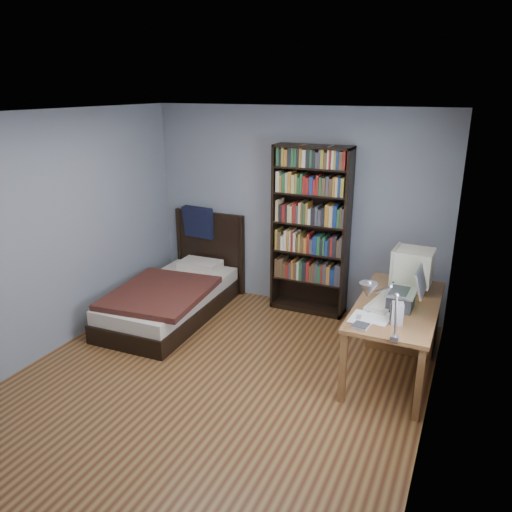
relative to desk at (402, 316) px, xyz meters
name	(u,v)px	position (x,y,z in m)	size (l,w,h in m)	color
room	(216,260)	(-1.48, -1.33, 0.84)	(4.20, 4.24, 2.50)	#562D19
desk	(402,316)	(0.00, 0.00, 0.00)	(0.75, 1.54, 0.73)	brown
crt_monitor	(412,267)	(0.05, -0.02, 0.56)	(0.40, 0.37, 0.44)	beige
laptop	(403,297)	(0.05, -0.52, 0.43)	(0.34, 0.35, 0.41)	#2D2D30
desk_lamp	(373,296)	(-0.03, -1.59, 0.85)	(0.25, 0.56, 0.67)	#99999E
keyboard	(384,303)	(-0.12, -0.50, 0.33)	(0.20, 0.51, 0.04)	#BBB59C
speaker	(397,314)	(0.06, -0.87, 0.42)	(0.10, 0.10, 0.20)	gray
soda_can	(393,286)	(-0.09, -0.15, 0.38)	(0.07, 0.07, 0.12)	#07340A
mouse	(399,290)	(-0.04, -0.10, 0.33)	(0.06, 0.11, 0.04)	silver
phone_silver	(369,310)	(-0.22, -0.72, 0.33)	(0.05, 0.11, 0.02)	#B6B6BA
phone_grey	(359,317)	(-0.27, -0.90, 0.33)	(0.04, 0.09, 0.02)	gray
external_drive	(361,326)	(-0.21, -1.07, 0.33)	(0.13, 0.13, 0.03)	gray
bookshelf	(310,231)	(-1.24, 0.61, 0.62)	(0.93, 0.30, 2.07)	black
bed	(174,294)	(-2.72, -0.19, -0.16)	(1.16, 2.08, 1.16)	black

